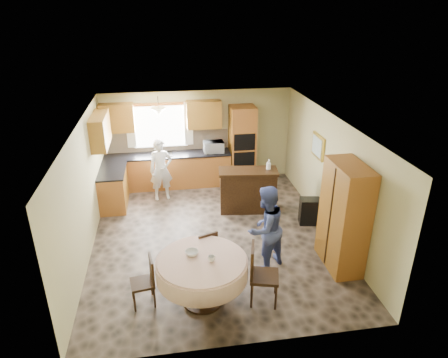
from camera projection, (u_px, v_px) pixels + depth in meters
floor at (214, 236)px, 8.55m from camera, size 5.00×6.00×0.01m
ceiling at (212, 123)px, 7.53m from camera, size 5.00×6.00×0.01m
wall_back at (198, 137)px, 10.74m from camera, size 5.00×0.02×2.50m
wall_front at (242, 275)px, 5.33m from camera, size 5.00×0.02×2.50m
wall_left at (84, 191)px, 7.68m from camera, size 0.02×6.00×2.50m
wall_right at (330, 175)px, 8.40m from camera, size 0.02×6.00×2.50m
window at (160, 126)px, 10.44m from camera, size 1.40×0.03×1.10m
curtain_left at (130, 126)px, 10.26m from camera, size 0.22×0.02×1.15m
curtain_right at (189, 124)px, 10.48m from camera, size 0.22×0.02×1.15m
base_cab_back at (168, 171)px, 10.68m from camera, size 3.30×0.60×0.88m
counter_back at (167, 155)px, 10.49m from camera, size 3.30×0.64×0.04m
base_cab_left at (114, 189)px, 9.67m from camera, size 0.60×1.20×0.88m
counter_left at (111, 171)px, 9.49m from camera, size 0.64×1.20×0.04m
backsplash at (167, 141)px, 10.64m from camera, size 3.30×0.02×0.55m
wall_cab_left at (117, 118)px, 10.03m from camera, size 0.85×0.33×0.72m
wall_cab_right at (204, 114)px, 10.34m from camera, size 0.90×0.33×0.72m
wall_cab_side at (100, 131)px, 9.05m from camera, size 0.33×1.20×0.72m
oven_tower at (242, 145)px, 10.70m from camera, size 0.66×0.62×2.12m
oven_upper at (245, 142)px, 10.34m from camera, size 0.56×0.01×0.45m
oven_lower at (244, 160)px, 10.55m from camera, size 0.56×0.01×0.45m
pendant at (159, 111)px, 9.79m from camera, size 0.36×0.36×0.18m
sideboard at (248, 192)px, 9.42m from camera, size 1.42×0.72×0.97m
space_heater at (309, 211)px, 8.92m from camera, size 0.48×0.38×0.60m
cupboard at (344, 217)px, 7.23m from camera, size 0.54×1.07×2.04m
dining_table at (202, 269)px, 6.42m from camera, size 1.48×1.48×0.85m
chair_left at (146, 279)px, 6.48m from camera, size 0.43×0.43×0.87m
chair_back at (206, 250)px, 7.19m from camera, size 0.49×0.49×0.89m
chair_right at (259, 271)px, 6.49m from camera, size 0.56×0.56×1.06m
framed_picture at (318, 146)px, 8.89m from camera, size 0.06×0.64×0.53m
microwave at (213, 147)px, 10.55m from camera, size 0.53×0.36×0.29m
person_sink at (161, 170)px, 9.87m from camera, size 0.62×0.46×1.56m
person_dining at (265, 228)px, 7.26m from camera, size 1.01×0.95×1.64m
bowl_sideboard at (232, 173)px, 9.16m from camera, size 0.26×0.26×0.06m
bottle_sideboard at (269, 166)px, 9.23m from camera, size 0.13×0.13×0.30m
cup_table at (212, 259)px, 6.28m from camera, size 0.12×0.12×0.09m
bowl_table at (192, 253)px, 6.44m from camera, size 0.29×0.29×0.07m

